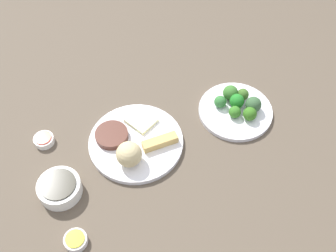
% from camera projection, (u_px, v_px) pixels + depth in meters
% --- Properties ---
extents(tabletop, '(2.20, 2.20, 0.02)m').
position_uv_depth(tabletop, '(141.00, 146.00, 1.17)').
color(tabletop, brown).
rests_on(tabletop, ground).
extents(main_plate, '(0.27, 0.27, 0.02)m').
position_uv_depth(main_plate, '(136.00, 142.00, 1.16)').
color(main_plate, white).
rests_on(main_plate, tabletop).
extents(rice_scoop, '(0.07, 0.07, 0.07)m').
position_uv_depth(rice_scoop, '(129.00, 154.00, 1.08)').
color(rice_scoop, '#CAB783').
rests_on(rice_scoop, main_plate).
extents(spring_roll, '(0.11, 0.04, 0.02)m').
position_uv_depth(spring_roll, '(160.00, 142.00, 1.14)').
color(spring_roll, tan).
rests_on(spring_roll, main_plate).
extents(crab_rangoon_wonton, '(0.09, 0.10, 0.01)m').
position_uv_depth(crab_rangoon_wonton, '(141.00, 120.00, 1.19)').
color(crab_rangoon_wonton, beige).
rests_on(crab_rangoon_wonton, main_plate).
extents(stir_fry_heap, '(0.10, 0.10, 0.02)m').
position_uv_depth(stir_fry_heap, '(112.00, 135.00, 1.15)').
color(stir_fry_heap, '#4E2A20').
rests_on(stir_fry_heap, main_plate).
extents(broccoli_plate, '(0.23, 0.23, 0.01)m').
position_uv_depth(broccoli_plate, '(235.00, 111.00, 1.23)').
color(broccoli_plate, white).
rests_on(broccoli_plate, tabletop).
extents(broccoli_floret_0, '(0.04, 0.04, 0.04)m').
position_uv_depth(broccoli_floret_0, '(235.00, 112.00, 1.20)').
color(broccoli_floret_0, '#327022').
rests_on(broccoli_floret_0, broccoli_plate).
extents(broccoli_floret_1, '(0.05, 0.05, 0.05)m').
position_uv_depth(broccoli_floret_1, '(230.00, 93.00, 1.24)').
color(broccoli_floret_1, '#366C2A').
rests_on(broccoli_floret_1, broccoli_plate).
extents(broccoli_floret_2, '(0.05, 0.05, 0.05)m').
position_uv_depth(broccoli_floret_2, '(253.00, 105.00, 1.21)').
color(broccoli_floret_2, '#345734').
rests_on(broccoli_floret_2, broccoli_plate).
extents(broccoli_floret_3, '(0.04, 0.04, 0.04)m').
position_uv_depth(broccoli_floret_3, '(221.00, 103.00, 1.22)').
color(broccoli_floret_3, '#306F33').
rests_on(broccoli_floret_3, broccoli_plate).
extents(broccoli_floret_4, '(0.05, 0.05, 0.05)m').
position_uv_depth(broccoli_floret_4, '(237.00, 101.00, 1.22)').
color(broccoli_floret_4, '#1F7523').
rests_on(broccoli_floret_4, broccoli_plate).
extents(broccoli_floret_5, '(0.04, 0.04, 0.04)m').
position_uv_depth(broccoli_floret_5, '(250.00, 114.00, 1.19)').
color(broccoli_floret_5, '#326B1C').
rests_on(broccoli_floret_5, broccoli_plate).
extents(broccoli_floret_6, '(0.04, 0.04, 0.04)m').
position_uv_depth(broccoli_floret_6, '(243.00, 94.00, 1.24)').
color(broccoli_floret_6, '#3B6225').
rests_on(broccoli_floret_6, broccoli_plate).
extents(soy_sauce_bowl, '(0.12, 0.12, 0.04)m').
position_uv_depth(soy_sauce_bowl, '(60.00, 188.00, 1.06)').
color(soy_sauce_bowl, white).
rests_on(soy_sauce_bowl, tabletop).
extents(soy_sauce_bowl_liquid, '(0.09, 0.09, 0.00)m').
position_uv_depth(soy_sauce_bowl_liquid, '(58.00, 184.00, 1.04)').
color(soy_sauce_bowl_liquid, black).
rests_on(soy_sauce_bowl_liquid, soy_sauce_bowl).
extents(sauce_ramekin_hot_mustard, '(0.06, 0.06, 0.02)m').
position_uv_depth(sauce_ramekin_hot_mustard, '(76.00, 240.00, 0.98)').
color(sauce_ramekin_hot_mustard, white).
rests_on(sauce_ramekin_hot_mustard, tabletop).
extents(sauce_ramekin_hot_mustard_liquid, '(0.05, 0.05, 0.00)m').
position_uv_depth(sauce_ramekin_hot_mustard_liquid, '(75.00, 239.00, 0.97)').
color(sauce_ramekin_hot_mustard_liquid, yellow).
rests_on(sauce_ramekin_hot_mustard_liquid, sauce_ramekin_hot_mustard).
extents(sauce_ramekin_sweet_and_sour, '(0.06, 0.06, 0.02)m').
position_uv_depth(sauce_ramekin_sweet_and_sour, '(44.00, 140.00, 1.16)').
color(sauce_ramekin_sweet_and_sour, white).
rests_on(sauce_ramekin_sweet_and_sour, tabletop).
extents(sauce_ramekin_sweet_and_sour_liquid, '(0.05, 0.05, 0.00)m').
position_uv_depth(sauce_ramekin_sweet_and_sour_liquid, '(43.00, 138.00, 1.15)').
color(sauce_ramekin_sweet_and_sour_liquid, red).
rests_on(sauce_ramekin_sweet_and_sour_liquid, sauce_ramekin_sweet_and_sour).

